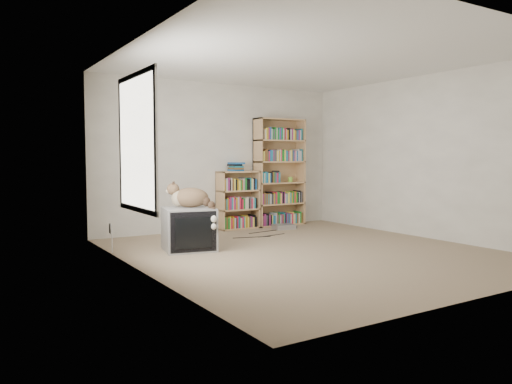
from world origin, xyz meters
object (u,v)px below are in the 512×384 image
crt_tv (189,229)px  bookcase_tall (279,175)px  dvd_player (284,227)px  bookcase_short (238,202)px  cat (194,200)px

crt_tv → bookcase_tall: 2.87m
crt_tv → dvd_player: bearing=34.9°
bookcase_short → bookcase_tall: bearing=0.2°
cat → dvd_player: 2.40m
bookcase_tall → bookcase_short: size_ratio=1.93×
cat → bookcase_short: bookcase_short is taller
cat → bookcase_tall: (2.34, 1.39, 0.25)m
bookcase_short → dvd_player: bookcase_short is taller
bookcase_tall → crt_tv: bearing=-150.1°
crt_tv → cat: (0.08, 0.00, 0.38)m
bookcase_tall → dvd_player: size_ratio=5.42×
crt_tv → bookcase_short: 2.09m
cat → crt_tv: bearing=-148.7°
cat → bookcase_tall: bookcase_tall is taller
cat → bookcase_tall: size_ratio=0.40×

